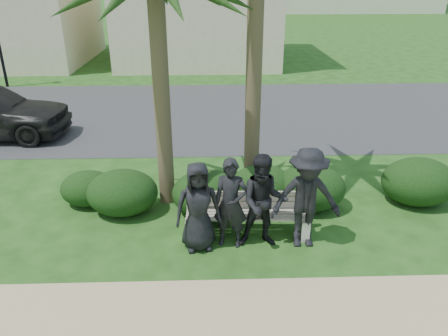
{
  "coord_description": "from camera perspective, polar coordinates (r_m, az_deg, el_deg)",
  "views": [
    {
      "loc": [
        -0.47,
        -6.53,
        4.42
      ],
      "look_at": [
        -0.21,
        1.0,
        1.03
      ],
      "focal_mm": 35.0,
      "sensor_mm": 36.0,
      "label": 1
    }
  ],
  "objects": [
    {
      "name": "man_b",
      "position": [
        7.46,
        0.89,
        -4.67
      ],
      "size": [
        0.66,
        0.49,
        1.63
      ],
      "primitive_type": "imported",
      "rotation": [
        0.0,
        0.0,
        -0.19
      ],
      "color": "black",
      "rests_on": "ground"
    },
    {
      "name": "hedge_c",
      "position": [
        8.63,
        -2.2,
        -3.13
      ],
      "size": [
        1.4,
        1.15,
        0.91
      ],
      "primitive_type": "ellipsoid",
      "color": "black",
      "rests_on": "ground"
    },
    {
      "name": "man_d",
      "position": [
        7.54,
        10.72,
        -3.95
      ],
      "size": [
        1.19,
        0.69,
        1.83
      ],
      "primitive_type": "imported",
      "rotation": [
        0.0,
        0.0,
        -0.01
      ],
      "color": "black",
      "rests_on": "ground"
    },
    {
      "name": "man_a",
      "position": [
        7.4,
        -3.4,
        -5.1
      ],
      "size": [
        0.85,
        0.62,
        1.6
      ],
      "primitive_type": "imported",
      "rotation": [
        0.0,
        0.0,
        0.15
      ],
      "color": "black",
      "rests_on": "ground"
    },
    {
      "name": "footpath",
      "position": [
        6.49,
        2.89,
        -18.74
      ],
      "size": [
        30.0,
        1.6,
        0.01
      ],
      "primitive_type": "cube",
      "color": "tan",
      "rests_on": "ground"
    },
    {
      "name": "hedge_a",
      "position": [
        9.43,
        -17.36,
        -2.44
      ],
      "size": [
        1.12,
        0.92,
        0.73
      ],
      "primitive_type": "ellipsoid",
      "color": "black",
      "rests_on": "ground"
    },
    {
      "name": "ground",
      "position": [
        7.9,
        1.82,
        -9.82
      ],
      "size": [
        160.0,
        160.0,
        0.0
      ],
      "primitive_type": "plane",
      "color": "#1A3E11",
      "rests_on": "ground"
    },
    {
      "name": "man_c",
      "position": [
        7.47,
        5.21,
        -4.42
      ],
      "size": [
        0.85,
        0.67,
        1.7
      ],
      "primitive_type": "imported",
      "rotation": [
        0.0,
        0.0,
        -0.03
      ],
      "color": "black",
      "rests_on": "ground"
    },
    {
      "name": "asphalt_street",
      "position": [
        15.19,
        -0.1,
        7.3
      ],
      "size": [
        160.0,
        8.0,
        0.01
      ],
      "primitive_type": "cube",
      "color": "#2D2D30",
      "rests_on": "ground"
    },
    {
      "name": "hedge_d",
      "position": [
        8.93,
        4.99,
        -2.34
      ],
      "size": [
        1.35,
        1.12,
        0.88
      ],
      "primitive_type": "ellipsoid",
      "color": "black",
      "rests_on": "ground"
    },
    {
      "name": "hedge_f",
      "position": [
        9.87,
        24.08,
        -1.48
      ],
      "size": [
        1.51,
        1.25,
        0.99
      ],
      "primitive_type": "ellipsoid",
      "color": "black",
      "rests_on": "ground"
    },
    {
      "name": "hedge_e",
      "position": [
        8.98,
        11.18,
        -2.37
      ],
      "size": [
        1.44,
        1.19,
        0.94
      ],
      "primitive_type": "ellipsoid",
      "color": "black",
      "rests_on": "ground"
    },
    {
      "name": "hedge_b",
      "position": [
        8.87,
        -13.14,
        -2.98
      ],
      "size": [
        1.4,
        1.16,
        0.91
      ],
      "primitive_type": "ellipsoid",
      "color": "black",
      "rests_on": "ground"
    },
    {
      "name": "park_bench",
      "position": [
        7.97,
        3.02,
        -6.51
      ],
      "size": [
        2.22,
        0.58,
        0.77
      ],
      "rotation": [
        0.0,
        0.0,
        -0.04
      ],
      "color": "gray",
      "rests_on": "ground"
    }
  ]
}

